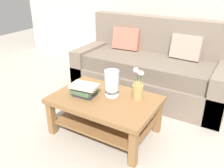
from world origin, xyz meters
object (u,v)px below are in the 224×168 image
object	(u,v)px
book_stack_main	(84,89)
flower_pitcher	(138,87)
coffee_table	(105,108)
glass_hurricane_vase	(112,81)
couch	(151,70)

from	to	relation	value
book_stack_main	flower_pitcher	xyz separation A→B (m)	(0.52, 0.21, 0.07)
coffee_table	flower_pitcher	size ratio (longest dim) A/B	3.14
glass_hurricane_vase	coffee_table	bearing A→B (deg)	-112.50
glass_hurricane_vase	flower_pitcher	xyz separation A→B (m)	(0.27, 0.07, -0.03)
coffee_table	glass_hurricane_vase	xyz separation A→B (m)	(0.03, 0.08, 0.29)
couch	flower_pitcher	world-z (taller)	couch
couch	flower_pitcher	distance (m)	1.05
couch	glass_hurricane_vase	size ratio (longest dim) A/B	7.46
glass_hurricane_vase	book_stack_main	bearing A→B (deg)	-151.72
flower_pitcher	couch	bearing A→B (deg)	104.26
coffee_table	flower_pitcher	xyz separation A→B (m)	(0.30, 0.16, 0.25)
book_stack_main	glass_hurricane_vase	distance (m)	0.31
book_stack_main	flower_pitcher	size ratio (longest dim) A/B	0.88
coffee_table	flower_pitcher	bearing A→B (deg)	27.55
coffee_table	book_stack_main	distance (m)	0.30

